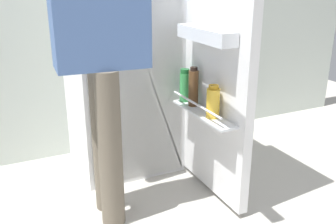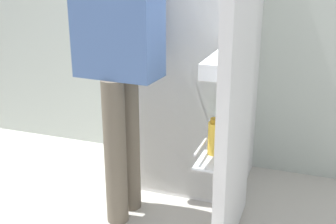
# 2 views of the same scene
# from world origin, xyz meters

# --- Properties ---
(ground_plane) EXTENTS (6.12, 6.12, 0.00)m
(ground_plane) POSITION_xyz_m (0.00, 0.00, 0.00)
(ground_plane) COLOR #B7B2A8
(refrigerator) EXTENTS (0.69, 1.20, 1.80)m
(refrigerator) POSITION_xyz_m (0.03, 0.48, 0.90)
(refrigerator) COLOR white
(refrigerator) RESTS_ON ground_plane
(person) EXTENTS (0.54, 0.76, 1.63)m
(person) POSITION_xyz_m (-0.27, -0.02, 0.98)
(person) COLOR #665B4C
(person) RESTS_ON ground_plane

